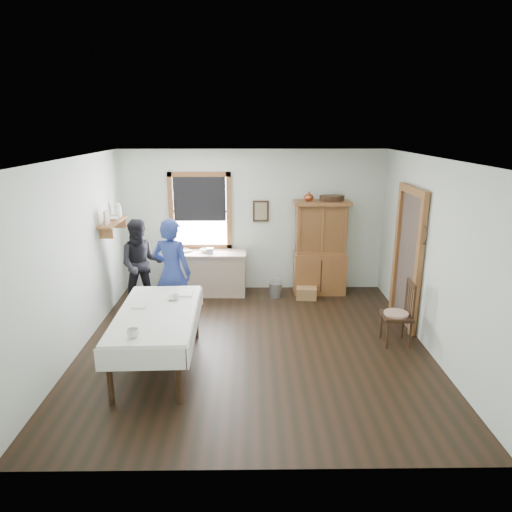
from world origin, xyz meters
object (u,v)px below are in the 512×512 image
dining_table (158,339)px  woman_blue (172,276)px  work_counter (208,273)px  pail (276,290)px  wicker_basket (306,293)px  spindle_chair (397,313)px  china_hutch (320,248)px  figure_dark (142,267)px

dining_table → woman_blue: 1.43m
work_counter → pail: (1.27, -0.17, -0.28)m
wicker_basket → pail: bearing=168.0°
work_counter → spindle_chair: spindle_chair is taller
work_counter → china_hutch: 2.17m
work_counter → dining_table: size_ratio=0.73×
work_counter → figure_dark: (-1.10, -0.64, 0.32)m
figure_dark → dining_table: bearing=-84.0°
dining_table → spindle_chair: 3.42m
pail → figure_dark: size_ratio=0.18×
dining_table → pail: size_ratio=7.45×
work_counter → woman_blue: bearing=-107.0°
spindle_chair → wicker_basket: 2.16m
woman_blue → figure_dark: 0.96m
dining_table → china_hutch: bearing=47.4°
spindle_chair → woman_blue: size_ratio=0.60×
dining_table → wicker_basket: bearing=47.1°
pail → spindle_chair: bearing=-49.5°
china_hutch → spindle_chair: bearing=-68.5°
woman_blue → figure_dark: size_ratio=1.10×
spindle_chair → wicker_basket: (-1.09, 1.83, -0.38)m
spindle_chair → china_hutch: bearing=114.0°
china_hutch → figure_dark: (-3.22, -0.69, -0.15)m
woman_blue → figure_dark: (-0.65, 0.71, -0.07)m
figure_dark → work_counter: bearing=18.5°
dining_table → spindle_chair: size_ratio=2.03×
pail → woman_blue: bearing=-145.4°
work_counter → figure_dark: figure_dark is taller
spindle_chair → wicker_basket: spindle_chair is taller
woman_blue → figure_dark: bearing=-29.5°
dining_table → woman_blue: size_ratio=1.22×
work_counter → spindle_chair: 3.62m
pail → wicker_basket: bearing=-12.0°
dining_table → woman_blue: bearing=90.8°
spindle_chair → pail: 2.59m
dining_table → pail: dining_table is taller
china_hutch → dining_table: 3.79m
wicker_basket → woman_blue: woman_blue is taller
china_hutch → woman_blue: size_ratio=1.10×
china_hutch → figure_dark: 3.29m
wicker_basket → figure_dark: (-2.94, -0.36, 0.63)m
dining_table → figure_dark: size_ratio=1.34×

